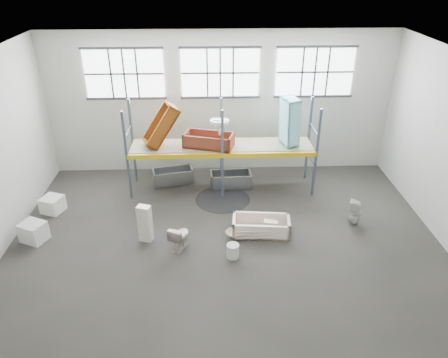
{
  "coord_description": "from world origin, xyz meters",
  "views": [
    {
      "loc": [
        -0.4,
        -9.27,
        7.19
      ],
      "look_at": [
        0.0,
        1.5,
        1.4
      ],
      "focal_mm": 34.05,
      "sensor_mm": 36.0,
      "label": 1
    }
  ],
  "objects_px": {
    "toilet_beige": "(180,236)",
    "bucket": "(233,251)",
    "bathtub_beige": "(261,226)",
    "toilet_white": "(355,212)",
    "steel_tub_right": "(231,180)",
    "rust_tub_flat": "(209,140)",
    "carton_near": "(33,232)",
    "blue_tub_upright": "(290,121)",
    "cistern_tall": "(145,224)",
    "steel_tub_left": "(173,176)"
  },
  "relations": [
    {
      "from": "cistern_tall",
      "to": "blue_tub_upright",
      "type": "xyz_separation_m",
      "value": [
        4.4,
        2.91,
        1.84
      ]
    },
    {
      "from": "toilet_white",
      "to": "bucket",
      "type": "bearing_deg",
      "value": -45.32
    },
    {
      "from": "bucket",
      "to": "blue_tub_upright",
      "type": "bearing_deg",
      "value": 61.79
    },
    {
      "from": "toilet_white",
      "to": "bucket",
      "type": "height_order",
      "value": "toilet_white"
    },
    {
      "from": "toilet_white",
      "to": "blue_tub_upright",
      "type": "distance_m",
      "value": 3.5
    },
    {
      "from": "bathtub_beige",
      "to": "bucket",
      "type": "bearing_deg",
      "value": -123.83
    },
    {
      "from": "steel_tub_right",
      "to": "blue_tub_upright",
      "type": "bearing_deg",
      "value": -3.81
    },
    {
      "from": "toilet_beige",
      "to": "cistern_tall",
      "type": "relative_size",
      "value": 0.65
    },
    {
      "from": "bathtub_beige",
      "to": "steel_tub_right",
      "type": "distance_m",
      "value": 2.91
    },
    {
      "from": "steel_tub_right",
      "to": "rust_tub_flat",
      "type": "height_order",
      "value": "rust_tub_flat"
    },
    {
      "from": "bathtub_beige",
      "to": "cistern_tall",
      "type": "height_order",
      "value": "cistern_tall"
    },
    {
      "from": "cistern_tall",
      "to": "carton_near",
      "type": "height_order",
      "value": "cistern_tall"
    },
    {
      "from": "toilet_white",
      "to": "carton_near",
      "type": "xyz_separation_m",
      "value": [
        -9.23,
        -0.47,
        -0.12
      ]
    },
    {
      "from": "steel_tub_left",
      "to": "cistern_tall",
      "type": "bearing_deg",
      "value": -98.81
    },
    {
      "from": "toilet_white",
      "to": "bucket",
      "type": "relative_size",
      "value": 2.03
    },
    {
      "from": "bathtub_beige",
      "to": "blue_tub_upright",
      "type": "height_order",
      "value": "blue_tub_upright"
    },
    {
      "from": "bathtub_beige",
      "to": "toilet_white",
      "type": "distance_m",
      "value": 2.86
    },
    {
      "from": "toilet_beige",
      "to": "rust_tub_flat",
      "type": "relative_size",
      "value": 0.46
    },
    {
      "from": "carton_near",
      "to": "toilet_white",
      "type": "bearing_deg",
      "value": 2.92
    },
    {
      "from": "toilet_beige",
      "to": "bucket",
      "type": "height_order",
      "value": "toilet_beige"
    },
    {
      "from": "bathtub_beige",
      "to": "steel_tub_left",
      "type": "relative_size",
      "value": 1.19
    },
    {
      "from": "rust_tub_flat",
      "to": "blue_tub_upright",
      "type": "distance_m",
      "value": 2.67
    },
    {
      "from": "blue_tub_upright",
      "to": "bucket",
      "type": "height_order",
      "value": "blue_tub_upright"
    },
    {
      "from": "toilet_beige",
      "to": "steel_tub_right",
      "type": "relative_size",
      "value": 0.52
    },
    {
      "from": "cistern_tall",
      "to": "toilet_white",
      "type": "relative_size",
      "value": 1.41
    },
    {
      "from": "cistern_tall",
      "to": "steel_tub_left",
      "type": "bearing_deg",
      "value": 99.32
    },
    {
      "from": "bathtub_beige",
      "to": "carton_near",
      "type": "xyz_separation_m",
      "value": [
        -6.4,
        -0.1,
        0.04
      ]
    },
    {
      "from": "toilet_beige",
      "to": "bucket",
      "type": "xyz_separation_m",
      "value": [
        1.42,
        -0.47,
        -0.17
      ]
    },
    {
      "from": "bucket",
      "to": "toilet_white",
      "type": "bearing_deg",
      "value": 21.1
    },
    {
      "from": "toilet_beige",
      "to": "bucket",
      "type": "distance_m",
      "value": 1.51
    },
    {
      "from": "rust_tub_flat",
      "to": "cistern_tall",
      "type": "bearing_deg",
      "value": -122.25
    },
    {
      "from": "bucket",
      "to": "rust_tub_flat",
      "type": "bearing_deg",
      "value": 99.14
    },
    {
      "from": "steel_tub_right",
      "to": "rust_tub_flat",
      "type": "distance_m",
      "value": 1.74
    },
    {
      "from": "steel_tub_left",
      "to": "carton_near",
      "type": "distance_m",
      "value": 4.91
    },
    {
      "from": "toilet_beige",
      "to": "toilet_white",
      "type": "distance_m",
      "value": 5.21
    },
    {
      "from": "toilet_beige",
      "to": "toilet_white",
      "type": "relative_size",
      "value": 0.91
    },
    {
      "from": "toilet_white",
      "to": "blue_tub_upright",
      "type": "height_order",
      "value": "blue_tub_upright"
    },
    {
      "from": "blue_tub_upright",
      "to": "carton_near",
      "type": "distance_m",
      "value": 8.32
    },
    {
      "from": "steel_tub_right",
      "to": "bathtub_beige",
      "type": "bearing_deg",
      "value": -75.5
    },
    {
      "from": "toilet_white",
      "to": "bucket",
      "type": "distance_m",
      "value": 3.97
    },
    {
      "from": "steel_tub_left",
      "to": "toilet_beige",
      "type": "bearing_deg",
      "value": -83.29
    },
    {
      "from": "carton_near",
      "to": "steel_tub_right",
      "type": "bearing_deg",
      "value": 27.19
    },
    {
      "from": "toilet_beige",
      "to": "rust_tub_flat",
      "type": "distance_m",
      "value": 3.62
    },
    {
      "from": "toilet_white",
      "to": "steel_tub_right",
      "type": "bearing_deg",
      "value": -100.92
    },
    {
      "from": "toilet_white",
      "to": "cistern_tall",
      "type": "bearing_deg",
      "value": -60.87
    },
    {
      "from": "toilet_white",
      "to": "steel_tub_right",
      "type": "distance_m",
      "value": 4.32
    },
    {
      "from": "bathtub_beige",
      "to": "cistern_tall",
      "type": "bearing_deg",
      "value": -170.52
    },
    {
      "from": "cistern_tall",
      "to": "rust_tub_flat",
      "type": "distance_m",
      "value": 3.59
    },
    {
      "from": "rust_tub_flat",
      "to": "carton_near",
      "type": "relative_size",
      "value": 2.44
    },
    {
      "from": "carton_near",
      "to": "rust_tub_flat",
      "type": "bearing_deg",
      "value": 28.88
    }
  ]
}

